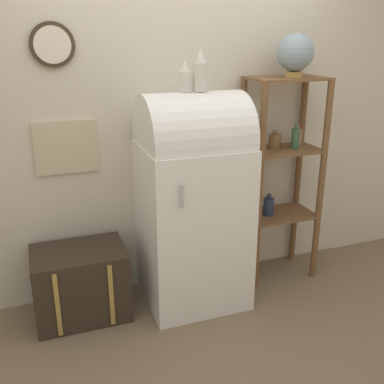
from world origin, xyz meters
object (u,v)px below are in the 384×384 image
object	(u,v)px
vase_left	(185,77)
refrigerator	(193,198)
globe	(295,53)
vase_center	(200,71)
suitcase_trunk	(81,283)

from	to	relation	value
vase_left	refrigerator	bearing A→B (deg)	-16.81
refrigerator	vase_left	distance (m)	0.85
vase_left	globe	bearing A→B (deg)	4.28
globe	vase_center	size ratio (longest dim) A/B	1.09
refrigerator	suitcase_trunk	world-z (taller)	refrigerator
vase_left	suitcase_trunk	bearing A→B (deg)	176.98
suitcase_trunk	vase_center	distance (m)	1.69
refrigerator	globe	size ratio (longest dim) A/B	5.11
refrigerator	suitcase_trunk	size ratio (longest dim) A/B	2.44
suitcase_trunk	vase_left	bearing A→B (deg)	-3.02
vase_center	suitcase_trunk	bearing A→B (deg)	176.59
refrigerator	globe	distance (m)	1.28
refrigerator	vase_center	size ratio (longest dim) A/B	5.56
vase_left	vase_center	xyz separation A→B (m)	(0.10, -0.01, 0.04)
suitcase_trunk	vase_center	world-z (taller)	vase_center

